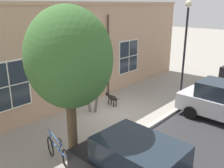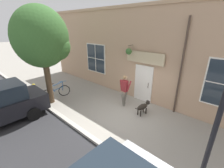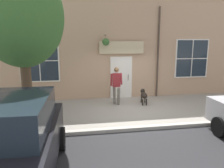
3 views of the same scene
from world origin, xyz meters
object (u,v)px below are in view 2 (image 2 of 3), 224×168
object	(u,v)px
pedestrian_walking	(125,87)
street_tree_by_curb	(43,39)
leaning_bicycle	(56,92)
fire_hydrant	(34,89)
dog_on_leash	(143,106)

from	to	relation	value
pedestrian_walking	street_tree_by_curb	size ratio (longest dim) A/B	0.34
leaning_bicycle	pedestrian_walking	bearing A→B (deg)	119.84
pedestrian_walking	leaning_bicycle	world-z (taller)	pedestrian_walking
fire_hydrant	pedestrian_walking	bearing A→B (deg)	119.24
pedestrian_walking	leaning_bicycle	xyz separation A→B (m)	(2.06, -3.59, -0.66)
leaning_bicycle	fire_hydrant	bearing A→B (deg)	-62.38
dog_on_leash	leaning_bicycle	world-z (taller)	leaning_bicycle
street_tree_by_curb	fire_hydrant	world-z (taller)	street_tree_by_curb
dog_on_leash	leaning_bicycle	distance (m)	5.23
leaning_bicycle	dog_on_leash	bearing A→B (deg)	111.82
pedestrian_walking	leaning_bicycle	size ratio (longest dim) A/B	1.01
dog_on_leash	street_tree_by_curb	size ratio (longest dim) A/B	0.22
dog_on_leash	fire_hydrant	world-z (taller)	fire_hydrant
dog_on_leash	street_tree_by_curb	world-z (taller)	street_tree_by_curb
pedestrian_walking	street_tree_by_curb	bearing A→B (deg)	-52.79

